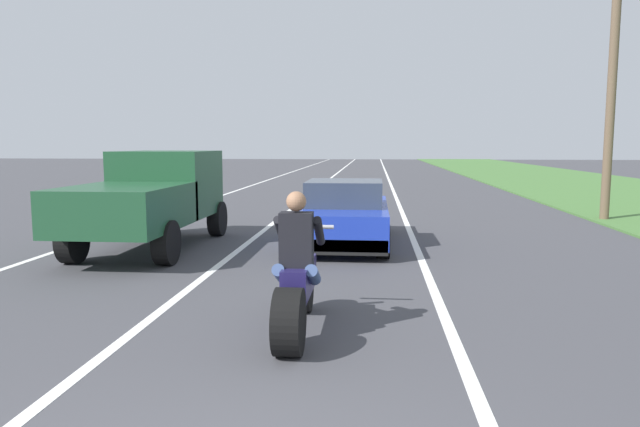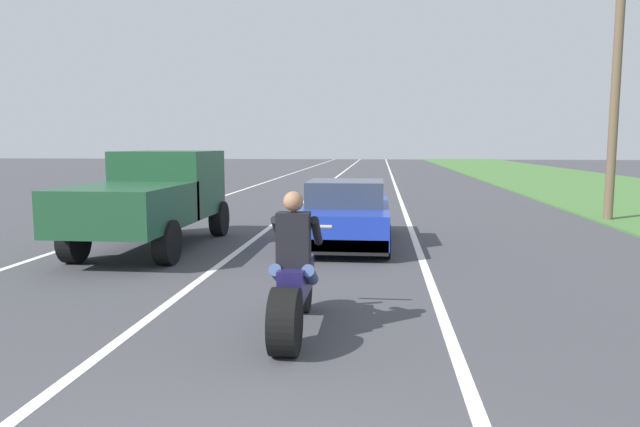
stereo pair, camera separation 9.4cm
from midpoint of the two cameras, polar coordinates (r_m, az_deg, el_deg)
The scene contains 7 objects.
lane_stripe_left_solid at distance 23.46m, azimuth -9.83°, elevation 1.55°, with size 0.14×120.00×0.01m, color white.
lane_stripe_right_solid at distance 22.60m, azimuth 8.03°, elevation 1.39°, with size 0.14×120.00×0.01m, color white.
lane_stripe_centre_dashed at distance 22.75m, azimuth -1.07°, elevation 1.49°, with size 0.14×120.00×0.01m, color white.
motorcycle_with_rider at distance 6.44m, azimuth -2.18°, elevation -6.93°, with size 0.70×2.21×1.62m.
sports_car_blue at distance 12.36m, azimuth 2.81°, elevation -0.12°, with size 1.84×4.30×1.37m.
pickup_truck_left_lane_dark_green at distance 12.30m, azimuth -15.86°, elevation 1.83°, with size 2.02×4.80×1.98m.
utility_pole_roadside at distance 17.94m, azimuth 27.34°, elevation 12.48°, with size 0.24×0.24×8.24m, color brown.
Camera 2 is at (1.00, -2.48, 2.13)m, focal length 32.47 mm.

